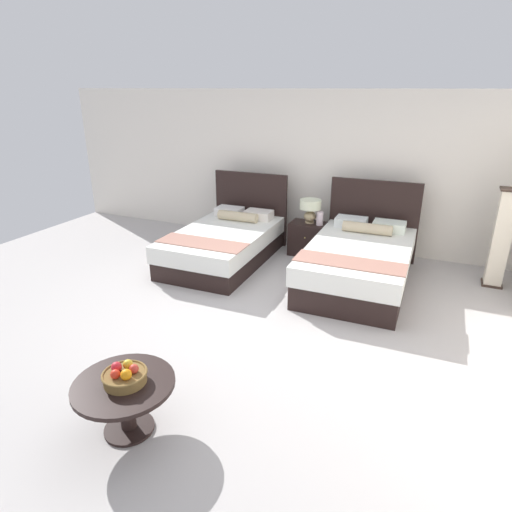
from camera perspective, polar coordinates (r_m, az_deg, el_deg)
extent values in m
cube|color=#B3AFAC|center=(5.18, -1.89, -8.26)|extent=(9.89, 9.57, 0.02)
cube|color=white|center=(7.42, 8.22, 11.10)|extent=(9.89, 0.12, 2.52)
cube|color=black|center=(6.76, -4.32, 0.29)|extent=(1.26, 2.12, 0.27)
cube|color=white|center=(6.67, -4.38, 2.35)|extent=(1.30, 2.16, 0.25)
cube|color=black|center=(7.54, -0.70, 6.34)|extent=(1.30, 0.09, 1.21)
cube|color=white|center=(7.40, -3.51, 5.85)|extent=(0.44, 0.31, 0.14)
cube|color=white|center=(7.19, 0.34, 5.42)|extent=(0.44, 0.31, 0.14)
cylinder|color=#C6B490|center=(7.08, -2.41, 5.20)|extent=(0.67, 0.16, 0.15)
cube|color=#A67464|center=(6.11, -7.08, 1.73)|extent=(1.29, 0.46, 0.01)
cube|color=black|center=(6.11, 13.08, -2.30)|extent=(1.31, 2.16, 0.32)
cube|color=white|center=(6.01, 13.30, 0.20)|extent=(1.35, 2.20, 0.25)
cube|color=black|center=(6.98, 15.05, 4.54)|extent=(1.35, 0.09, 1.24)
cube|color=white|center=(6.74, 12.35, 4.37)|extent=(0.46, 0.31, 0.14)
cube|color=white|center=(6.67, 17.05, 3.74)|extent=(0.46, 0.31, 0.14)
cylinder|color=#C6B490|center=(6.47, 14.36, 3.53)|extent=(0.70, 0.16, 0.15)
cube|color=#A67464|center=(5.35, 12.15, -0.81)|extent=(1.34, 0.43, 0.01)
cube|color=black|center=(7.06, 6.90, 2.26)|extent=(0.59, 0.38, 0.53)
sphere|color=tan|center=(6.85, 6.41, 2.38)|extent=(0.02, 0.02, 0.02)
cylinder|color=tan|center=(6.99, 7.04, 4.44)|extent=(0.14, 0.14, 0.02)
ellipsoid|color=tan|center=(6.97, 7.08, 5.18)|extent=(0.19, 0.19, 0.17)
cylinder|color=#99844C|center=(6.94, 7.12, 6.01)|extent=(0.02, 0.02, 0.04)
cylinder|color=silver|center=(6.92, 7.15, 6.74)|extent=(0.34, 0.34, 0.14)
cylinder|color=silver|center=(6.87, 8.35, 4.84)|extent=(0.11, 0.11, 0.20)
torus|color=silver|center=(6.84, 8.39, 5.69)|extent=(0.10, 0.10, 0.01)
cylinder|color=black|center=(3.86, -16.24, -20.79)|extent=(0.39, 0.39, 0.02)
cylinder|color=black|center=(3.73, -16.56, -18.56)|extent=(0.12, 0.12, 0.41)
cylinder|color=black|center=(3.60, -16.94, -15.80)|extent=(0.78, 0.78, 0.04)
cylinder|color=brown|center=(3.56, -16.78, -15.02)|extent=(0.32, 0.32, 0.08)
torus|color=brown|center=(3.54, -16.85, -14.49)|extent=(0.34, 0.34, 0.02)
sphere|color=gold|center=(3.58, -16.44, -13.43)|extent=(0.07, 0.07, 0.07)
sphere|color=red|center=(3.56, -17.80, -13.68)|extent=(0.08, 0.08, 0.08)
sphere|color=red|center=(3.50, -17.95, -14.51)|extent=(0.07, 0.07, 0.07)
sphere|color=orange|center=(3.46, -16.64, -14.66)|extent=(0.08, 0.08, 0.08)
sphere|color=red|center=(3.51, -15.70, -14.04)|extent=(0.07, 0.07, 0.07)
cube|color=#382921|center=(6.83, 28.45, -3.19)|extent=(0.26, 0.26, 0.03)
cube|color=white|center=(6.62, 29.43, 2.02)|extent=(0.22, 0.22, 1.29)
cube|color=#382921|center=(6.46, 30.48, 7.52)|extent=(0.26, 0.26, 0.02)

